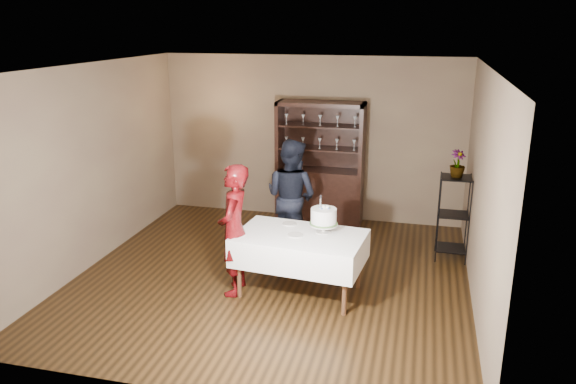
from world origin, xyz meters
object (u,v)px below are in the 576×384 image
(cake, at_px, (324,217))
(man, at_px, (291,196))
(cake_table, at_px, (300,248))
(woman, at_px, (234,230))
(plant_etagere, at_px, (453,214))
(potted_plant, at_px, (458,164))
(china_hutch, at_px, (320,183))

(cake, bearing_deg, man, 121.00)
(cake_table, xyz_separation_m, cake, (0.26, 0.14, 0.37))
(woman, xyz_separation_m, man, (0.37, 1.42, 0.02))
(plant_etagere, distance_m, cake_table, 2.39)
(woman, bearing_deg, man, 160.58)
(plant_etagere, distance_m, potted_plant, 0.72)
(china_hutch, distance_m, woman, 2.80)
(man, bearing_deg, woman, 96.51)
(china_hutch, relative_size, man, 1.21)
(plant_etagere, height_order, woman, woman)
(china_hutch, relative_size, woman, 1.23)
(china_hutch, distance_m, cake_table, 2.60)
(plant_etagere, xyz_separation_m, cake_table, (-1.83, -1.53, -0.07))
(woman, bearing_deg, cake, 101.54)
(cake, bearing_deg, plant_etagere, 41.42)
(plant_etagere, relative_size, potted_plant, 3.23)
(plant_etagere, height_order, cake, cake)
(cake, bearing_deg, china_hutch, 101.63)
(woman, xyz_separation_m, cake, (1.04, 0.31, 0.14))
(plant_etagere, distance_m, woman, 3.12)
(woman, relative_size, man, 0.98)
(plant_etagere, bearing_deg, cake, -138.58)
(cake_table, distance_m, potted_plant, 2.51)
(china_hutch, bearing_deg, woman, -100.96)
(china_hutch, distance_m, potted_plant, 2.43)
(cake_table, xyz_separation_m, man, (-0.41, 1.25, 0.25))
(cake_table, bearing_deg, china_hutch, 95.42)
(woman, distance_m, potted_plant, 3.16)
(china_hutch, height_order, plant_etagere, china_hutch)
(woman, xyz_separation_m, potted_plant, (2.61, 1.70, 0.56))
(china_hutch, bearing_deg, plant_etagere, -26.83)
(china_hutch, xyz_separation_m, cake_table, (0.25, -2.58, -0.08))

